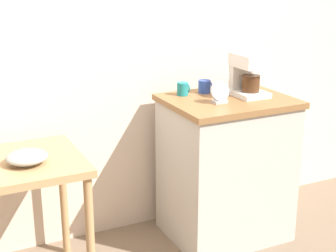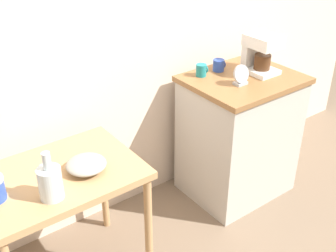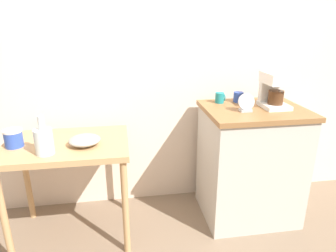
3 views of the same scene
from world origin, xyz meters
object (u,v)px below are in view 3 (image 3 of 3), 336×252
Objects in this scene: bowl_stoneware at (85,140)px; mug_dark_teal at (220,98)px; coffee_maker at (275,88)px; table_clock at (246,104)px; canister_enamel at (13,138)px; mug_blue at (239,97)px; glass_carafe_vase at (44,141)px.

bowl_stoneware is 2.57× the size of mug_dark_teal.
table_clock is (-0.25, -0.08, -0.08)m from coffee_maker.
coffee_maker is at bearing 5.12° from bowl_stoneware.
canister_enamel is 1.43× the size of mug_blue.
mug_blue is at bearing 79.68° from table_clock.
bowl_stoneware is 1.59× the size of table_clock.
mug_dark_teal is at bearing 179.38° from mug_blue.
canister_enamel is at bearing 146.46° from glass_carafe_vase.
coffee_maker is 0.27m from table_clock.
coffee_maker is at bearing 18.61° from table_clock.
coffee_maker is 2.01× the size of table_clock.
bowl_stoneware is 2.47× the size of mug_blue.
mug_dark_teal reaches higher than glass_carafe_vase.
glass_carafe_vase is 2.06× the size of canister_enamel.
canister_enamel is at bearing -171.41° from mug_blue.
table_clock is (-0.05, -0.25, 0.02)m from mug_blue.
coffee_maker is at bearing -40.34° from mug_blue.
mug_dark_teal reaches higher than bowl_stoneware.
table_clock is (1.35, 0.14, 0.14)m from glass_carafe_vase.
mug_dark_teal is (-0.35, 0.17, -0.10)m from coffee_maker.
canister_enamel is at bearing 179.64° from table_clock.
glass_carafe_vase is 1.36m from table_clock.
glass_carafe_vase is at bearing -164.30° from mug_blue.
mug_blue is at bearing 8.59° from canister_enamel.
bowl_stoneware is at bearing -178.00° from table_clock.
table_clock is at bearing 2.00° from bowl_stoneware.
canister_enamel is 1.49× the size of mug_dark_teal.
mug_dark_teal reaches higher than canister_enamel.
mug_blue is at bearing 15.70° from glass_carafe_vase.
coffee_maker reaches higher than bowl_stoneware.
bowl_stoneware is 0.45m from canister_enamel.
coffee_maker is (1.37, 0.12, 0.27)m from bowl_stoneware.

